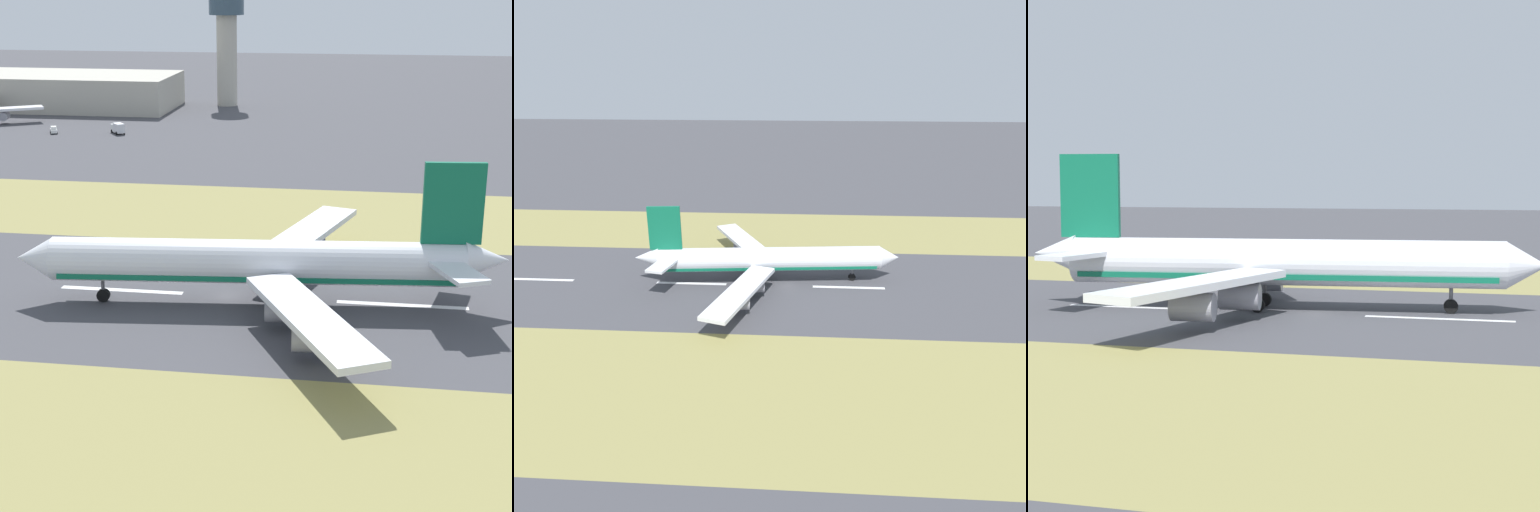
% 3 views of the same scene
% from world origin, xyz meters
% --- Properties ---
extents(ground_plane, '(800.00, 800.00, 0.00)m').
position_xyz_m(ground_plane, '(0.00, 0.00, 0.00)').
color(ground_plane, '#424247').
extents(grass_median_west, '(40.00, 600.00, 0.01)m').
position_xyz_m(grass_median_west, '(-45.00, 0.00, 0.00)').
color(grass_median_west, olive).
rests_on(grass_median_west, ground).
extents(grass_median_east, '(40.00, 600.00, 0.01)m').
position_xyz_m(grass_median_east, '(45.00, 0.00, 0.00)').
color(grass_median_east, olive).
rests_on(grass_median_east, ground).
extents(centreline_dash_mid, '(1.20, 18.00, 0.01)m').
position_xyz_m(centreline_dash_mid, '(0.00, -24.52, 0.01)').
color(centreline_dash_mid, silver).
rests_on(centreline_dash_mid, ground).
extents(centreline_dash_far, '(1.20, 18.00, 0.01)m').
position_xyz_m(centreline_dash_far, '(0.00, 15.48, 0.01)').
color(centreline_dash_far, silver).
rests_on(centreline_dash_far, ground).
extents(airplane_main_jet, '(63.84, 67.22, 20.20)m').
position_xyz_m(airplane_main_jet, '(-2.43, -6.41, 6.02)').
color(airplane_main_jet, silver).
rests_on(airplane_main_jet, ground).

